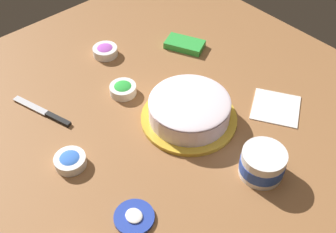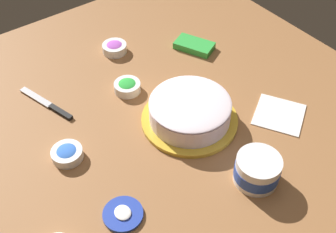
% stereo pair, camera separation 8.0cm
% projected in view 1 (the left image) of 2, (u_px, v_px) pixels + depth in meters
% --- Properties ---
extents(ground_plane, '(1.54, 1.54, 0.00)m').
position_uv_depth(ground_plane, '(157.00, 127.00, 1.30)').
color(ground_plane, '#936038').
extents(frosted_cake, '(0.30, 0.30, 0.09)m').
position_uv_depth(frosted_cake, '(189.00, 110.00, 1.29)').
color(frosted_cake, gold).
rests_on(frosted_cake, ground_plane).
extents(frosting_tub, '(0.13, 0.13, 0.09)m').
position_uv_depth(frosting_tub, '(263.00, 163.00, 1.15)').
color(frosting_tub, white).
rests_on(frosting_tub, ground_plane).
extents(frosting_tub_lid, '(0.11, 0.11, 0.02)m').
position_uv_depth(frosting_tub_lid, '(134.00, 217.00, 1.07)').
color(frosting_tub_lid, '#233DAD').
rests_on(frosting_tub_lid, ground_plane).
extents(spreading_knife, '(0.23, 0.09, 0.01)m').
position_uv_depth(spreading_knife, '(47.00, 113.00, 1.33)').
color(spreading_knife, silver).
rests_on(spreading_knife, ground_plane).
extents(sprinkle_bowl_rainbow, '(0.09, 0.09, 0.04)m').
position_uv_depth(sprinkle_bowl_rainbow, '(105.00, 51.00, 1.54)').
color(sprinkle_bowl_rainbow, white).
rests_on(sprinkle_bowl_rainbow, ground_plane).
extents(sprinkle_bowl_green, '(0.09, 0.09, 0.04)m').
position_uv_depth(sprinkle_bowl_green, '(123.00, 89.00, 1.39)').
color(sprinkle_bowl_green, white).
rests_on(sprinkle_bowl_green, ground_plane).
extents(sprinkle_bowl_blue, '(0.09, 0.09, 0.04)m').
position_uv_depth(sprinkle_bowl_blue, '(70.00, 160.00, 1.18)').
color(sprinkle_bowl_blue, white).
rests_on(sprinkle_bowl_blue, ground_plane).
extents(candy_box_upper, '(0.16, 0.13, 0.03)m').
position_uv_depth(candy_box_upper, '(185.00, 44.00, 1.58)').
color(candy_box_upper, green).
rests_on(candy_box_upper, ground_plane).
extents(paper_napkin, '(0.21, 0.21, 0.01)m').
position_uv_depth(paper_napkin, '(276.00, 107.00, 1.36)').
color(paper_napkin, white).
rests_on(paper_napkin, ground_plane).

